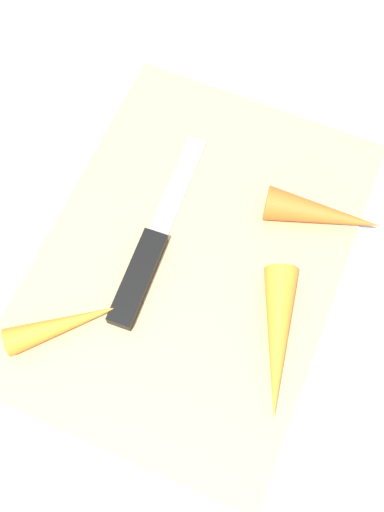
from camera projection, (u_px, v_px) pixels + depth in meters
ground_plane at (192, 261)px, 0.55m from camera, size 1.40×1.40×0.00m
cutting_board at (192, 258)px, 0.54m from camera, size 0.36×0.26×0.01m
knife at (144, 265)px, 0.53m from camera, size 0.20×0.03×0.01m
carrot_longest at (278, 341)px, 0.49m from camera, size 0.13×0.07×0.03m
carrot_shortest at (64, 324)px, 0.50m from camera, size 0.08×0.09×0.02m
carrot_medium at (323, 214)px, 0.53m from camera, size 0.05×0.11×0.03m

